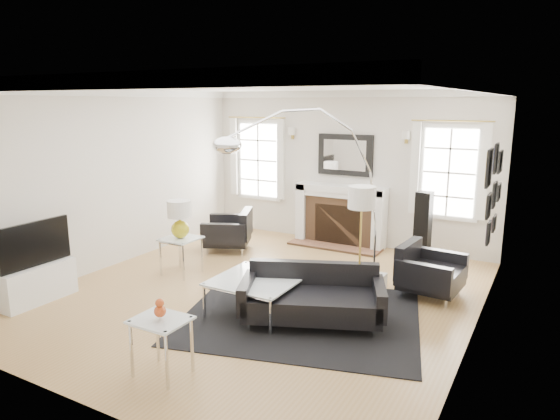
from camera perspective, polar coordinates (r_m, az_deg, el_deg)
The scene contains 25 objects.
floor at distance 7.02m, azimuth -2.09°, elevation -9.45°, with size 6.00×6.00×0.00m, color #A27844.
back_wall at distance 9.30m, azimuth 7.52°, elevation 4.74°, with size 5.50×0.04×2.80m, color beige.
front_wall at distance 4.43m, azimuth -22.88°, elevation -4.39°, with size 5.50×0.04×2.80m, color beige.
left_wall at distance 8.38m, azimuth -18.48°, elevation 3.41°, with size 0.04×6.00×2.80m, color beige.
right_wall at distance 5.73m, azimuth 22.01°, elevation -0.69°, with size 0.04×6.00×2.80m, color beige.
ceiling at distance 6.53m, azimuth -2.28°, elevation 14.03°, with size 5.50×6.00×0.02m, color white.
crown_molding at distance 6.53m, azimuth -2.28°, elevation 13.51°, with size 5.50×6.00×0.12m, color white.
fireplace at distance 9.26m, azimuth 6.89°, elevation -0.67°, with size 1.70×0.69×1.11m.
mantel_mirror at distance 9.23m, azimuth 7.45°, elevation 6.25°, with size 1.05×0.07×0.75m.
window_left at distance 10.07m, azimuth -2.45°, elevation 5.74°, with size 1.24×0.15×1.62m.
window_right at distance 8.73m, azimuth 18.76°, elevation 4.11°, with size 1.24×0.15×1.62m.
gallery_wall at distance 6.98m, azimuth 23.24°, elevation 2.50°, with size 0.04×1.73×1.29m.
tv_unit at distance 7.37m, azimuth -26.07°, elevation -6.97°, with size 0.35×1.00×1.09m.
area_rug at distance 6.31m, azimuth 2.43°, elevation -11.99°, with size 2.82×2.35×0.01m, color black.
sofa at distance 6.07m, azimuth 3.72°, elevation -9.99°, with size 1.85×1.35×0.55m.
armchair_left at distance 8.95m, azimuth -5.69°, elevation -2.47°, with size 1.07×1.13×0.60m.
armchair_right at distance 7.14m, azimuth 16.49°, elevation -6.82°, with size 0.85×0.93×0.58m.
coffee_table at distance 6.26m, azimuth -2.66°, elevation -8.11°, with size 1.01×1.01×0.45m.
side_table_left at distance 7.76m, azimuth -11.27°, elevation -3.92°, with size 0.52×0.52×0.57m.
nesting_table at distance 5.03m, azimuth -13.44°, elevation -13.25°, with size 0.52×0.44×0.58m.
gourd_lamp at distance 7.65m, azimuth -11.40°, elevation -0.74°, with size 0.36×0.36×0.58m.
orange_vase at distance 4.94m, azimuth -13.56°, elevation -10.95°, with size 0.11×0.11×0.18m.
arc_floor_lamp at distance 6.53m, azimuth 2.84°, elevation 1.80°, with size 1.85×1.71×2.61m.
stick_floor_lamp at distance 5.99m, azimuth 9.31°, elevation 0.65°, with size 0.33×0.33×1.62m.
speaker_tower at distance 8.43m, azimuth 16.00°, elevation -1.97°, with size 0.24×0.24×1.19m, color black.
Camera 1 is at (3.40, -5.57, 2.59)m, focal length 32.00 mm.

